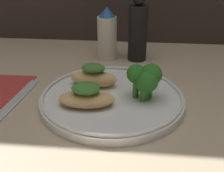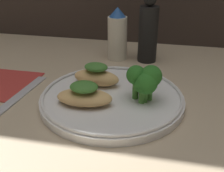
# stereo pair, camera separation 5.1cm
# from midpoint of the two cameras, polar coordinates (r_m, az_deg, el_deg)

# --- Properties ---
(ground_plane) EXTENTS (1.80, 1.80, 0.01)m
(ground_plane) POSITION_cam_midpoint_polar(r_m,az_deg,el_deg) (0.53, 2.77, -3.86)
(ground_plane) COLOR tan
(plate) EXTENTS (0.27, 0.27, 0.02)m
(plate) POSITION_cam_midpoint_polar(r_m,az_deg,el_deg) (0.52, 2.80, -2.44)
(plate) COLOR white
(plate) RESTS_ON ground_plane
(grilled_meat_front) EXTENTS (0.10, 0.06, 0.04)m
(grilled_meat_front) POSITION_cam_midpoint_polar(r_m,az_deg,el_deg) (0.49, -2.65, -1.97)
(grilled_meat_front) COLOR tan
(grilled_meat_front) RESTS_ON plate
(grilled_meat_middle) EXTENTS (0.10, 0.05, 0.05)m
(grilled_meat_middle) POSITION_cam_midpoint_polar(r_m,az_deg,el_deg) (0.55, -0.58, 2.03)
(grilled_meat_middle) COLOR tan
(grilled_meat_middle) RESTS_ON plate
(broccoli_bunch) EXTENTS (0.06, 0.05, 0.07)m
(broccoli_bunch) POSITION_cam_midpoint_polar(r_m,az_deg,el_deg) (0.49, 9.68, 1.14)
(broccoli_bunch) COLOR #4C8E38
(broccoli_bunch) RESTS_ON plate
(sauce_bottle) EXTENTS (0.05, 0.05, 0.13)m
(sauce_bottle) POSITION_cam_midpoint_polar(r_m,az_deg,el_deg) (0.71, 3.17, 10.33)
(sauce_bottle) COLOR silver
(sauce_bottle) RESTS_ON ground_plane
(pepper_grinder) EXTENTS (0.05, 0.05, 0.17)m
(pepper_grinder) POSITION_cam_midpoint_polar(r_m,az_deg,el_deg) (0.70, 9.46, 10.80)
(pepper_grinder) COLOR black
(pepper_grinder) RESTS_ON ground_plane
(fork) EXTENTS (0.03, 0.19, 0.01)m
(fork) POSITION_cam_midpoint_polar(r_m,az_deg,el_deg) (0.56, -16.23, -2.16)
(fork) COLOR #B2B2B7
(fork) RESTS_ON ground_plane
(napkin) EXTENTS (0.14, 0.14, 0.00)m
(napkin) POSITION_cam_midpoint_polar(r_m,az_deg,el_deg) (0.63, -19.70, 0.49)
(napkin) COLOR #B2332D
(napkin) RESTS_ON ground_plane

